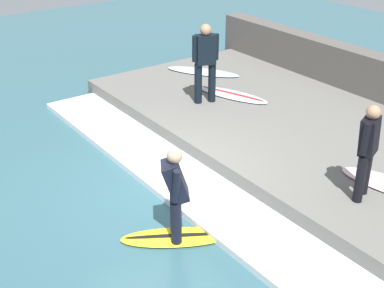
% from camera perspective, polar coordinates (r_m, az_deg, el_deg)
% --- Properties ---
extents(ground_plane, '(28.00, 28.00, 0.00)m').
position_cam_1_polar(ground_plane, '(8.93, -3.40, -5.12)').
color(ground_plane, '#335B66').
extents(concrete_ledge, '(4.40, 9.48, 0.36)m').
position_cam_1_polar(concrete_ledge, '(10.70, 11.22, 1.14)').
color(concrete_ledge, '#66635E').
rests_on(concrete_ledge, ground_plane).
extents(back_wall, '(0.50, 9.95, 1.27)m').
position_cam_1_polar(back_wall, '(12.33, 19.35, 5.90)').
color(back_wall, '#544F49').
rests_on(back_wall, ground_plane).
extents(wave_foam_crest, '(1.15, 9.00, 0.11)m').
position_cam_1_polar(wave_foam_crest, '(9.11, -1.04, -3.95)').
color(wave_foam_crest, silver).
rests_on(wave_foam_crest, ground_plane).
extents(surfboard_riding, '(1.62, 1.25, 0.07)m').
position_cam_1_polar(surfboard_riding, '(7.84, -1.71, -9.90)').
color(surfboard_riding, yellow).
rests_on(surfboard_riding, ground_plane).
extents(surfer_riding, '(0.52, 0.54, 1.41)m').
position_cam_1_polar(surfer_riding, '(7.38, -1.79, -4.81)').
color(surfer_riding, black).
rests_on(surfer_riding, surfboard_riding).
extents(surfer_waiting_near, '(0.48, 0.35, 1.49)m').
position_cam_1_polar(surfer_waiting_near, '(8.11, 18.23, -0.33)').
color(surfer_waiting_near, black).
rests_on(surfer_waiting_near, concrete_ledge).
extents(surfer_waiting_far, '(0.54, 0.36, 1.68)m').
position_cam_1_polar(surfer_waiting_far, '(11.19, 1.44, 9.02)').
color(surfer_waiting_far, black).
rests_on(surfer_waiting_far, concrete_ledge).
extents(surfboard_waiting_far, '(1.03, 1.77, 0.07)m').
position_cam_1_polar(surfboard_waiting_far, '(11.84, 4.40, 5.25)').
color(surfboard_waiting_far, silver).
rests_on(surfboard_waiting_far, concrete_ledge).
extents(surfboard_spare, '(1.44, 1.84, 0.06)m').
position_cam_1_polar(surfboard_spare, '(13.27, 1.18, 7.72)').
color(surfboard_spare, silver).
rests_on(surfboard_spare, concrete_ledge).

